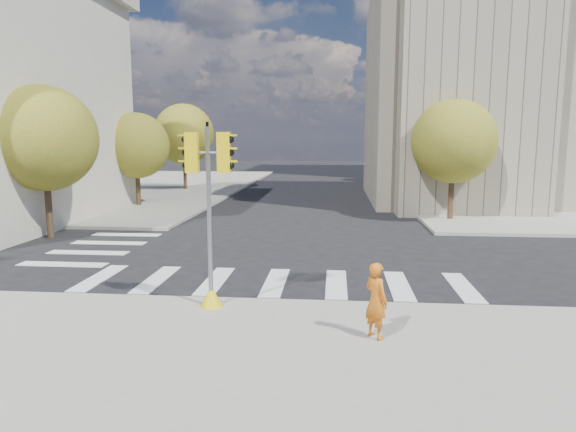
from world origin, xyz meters
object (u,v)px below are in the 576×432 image
object	(u,v)px
lamp_far	(412,134)
photographer	(376,300)
lamp_near	(447,132)
traffic_signal	(210,231)

from	to	relation	value
lamp_far	photographer	xyz separation A→B (m)	(-5.51, -34.37, -3.64)
lamp_near	traffic_signal	size ratio (longest dim) A/B	1.83
lamp_near	photographer	bearing A→B (deg)	-105.14
lamp_far	photographer	size ratio (longest dim) A/B	5.12
lamp_far	photographer	world-z (taller)	lamp_far
traffic_signal	photographer	world-z (taller)	traffic_signal
traffic_signal	photographer	distance (m)	4.31
lamp_near	lamp_far	distance (m)	14.00
lamp_near	lamp_far	xyz separation A→B (m)	(0.00, 14.00, 0.00)
lamp_far	photographer	bearing A→B (deg)	-99.11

